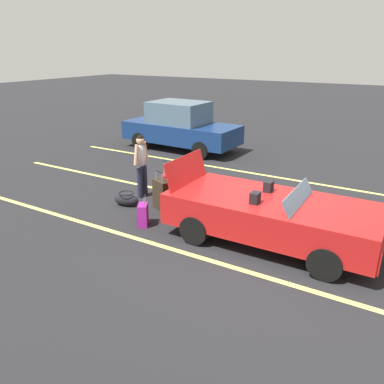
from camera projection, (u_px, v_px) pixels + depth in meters
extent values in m
plane|color=black|center=(268.00, 242.00, 7.84)|extent=(80.00, 80.00, 0.00)
cube|color=#EAE066|center=(243.00, 271.00, 6.82)|extent=(18.00, 0.12, 0.01)
cube|color=#EAE066|center=(290.00, 217.00, 9.00)|extent=(18.00, 0.12, 0.01)
cube|color=#EAE066|center=(318.00, 184.00, 11.17)|extent=(18.00, 0.12, 0.01)
cube|color=red|center=(270.00, 214.00, 7.62)|extent=(4.11, 1.79, 0.64)
cube|color=red|center=(346.00, 236.00, 6.99)|extent=(1.32, 1.68, 0.38)
cube|color=slate|center=(298.00, 197.00, 7.22)|extent=(0.19, 1.55, 0.31)
cube|color=black|center=(268.00, 186.00, 7.87)|extent=(0.16, 0.22, 0.22)
cube|color=black|center=(255.00, 198.00, 7.27)|extent=(0.16, 0.22, 0.22)
cube|color=red|center=(186.00, 170.00, 8.33)|extent=(0.21, 1.50, 0.63)
cylinder|color=black|center=(343.00, 227.00, 7.79)|extent=(0.60, 0.22, 0.60)
cylinder|color=black|center=(325.00, 263.00, 6.48)|extent=(0.60, 0.22, 0.60)
cylinder|color=black|center=(229.00, 203.00, 8.99)|extent=(0.60, 0.22, 0.60)
cylinder|color=black|center=(195.00, 230.00, 7.68)|extent=(0.60, 0.22, 0.60)
cube|color=#2D2319|center=(162.00, 195.00, 9.32)|extent=(0.55, 0.44, 0.74)
cube|color=black|center=(168.00, 196.00, 9.43)|extent=(0.36, 0.16, 0.41)
cylinder|color=gray|center=(156.00, 175.00, 9.21)|extent=(0.03, 0.03, 0.23)
cylinder|color=gray|center=(162.00, 178.00, 9.01)|extent=(0.03, 0.03, 0.23)
cylinder|color=black|center=(159.00, 172.00, 9.07)|extent=(0.25, 0.13, 0.03)
sphere|color=black|center=(156.00, 207.00, 9.51)|extent=(0.04, 0.04, 0.04)
sphere|color=black|center=(163.00, 211.00, 9.26)|extent=(0.04, 0.04, 0.04)
cube|color=red|center=(168.00, 185.00, 10.14)|extent=(0.40, 0.47, 0.62)
cylinder|color=gray|center=(165.00, 167.00, 10.08)|extent=(0.03, 0.03, 0.35)
cylinder|color=gray|center=(164.00, 169.00, 9.88)|extent=(0.03, 0.03, 0.35)
cylinder|color=black|center=(164.00, 161.00, 9.92)|extent=(0.12, 0.21, 0.03)
sphere|color=black|center=(165.00, 194.00, 10.38)|extent=(0.04, 0.04, 0.04)
sphere|color=black|center=(164.00, 197.00, 10.12)|extent=(0.04, 0.04, 0.04)
cube|color=#991E8C|center=(143.00, 215.00, 8.49)|extent=(0.34, 0.39, 0.50)
cube|color=#721669|center=(138.00, 216.00, 8.50)|extent=(0.15, 0.25, 0.28)
cylinder|color=gray|center=(144.00, 202.00, 8.28)|extent=(0.03, 0.03, 0.20)
cylinder|color=gray|center=(145.00, 199.00, 8.45)|extent=(0.03, 0.03, 0.20)
cylinder|color=black|center=(145.00, 196.00, 8.33)|extent=(0.12, 0.18, 0.03)
sphere|color=black|center=(146.00, 227.00, 8.46)|extent=(0.04, 0.04, 0.04)
sphere|color=black|center=(148.00, 222.00, 8.68)|extent=(0.04, 0.04, 0.04)
ellipsoid|color=black|center=(126.00, 200.00, 9.59)|extent=(0.69, 0.45, 0.30)
torus|color=black|center=(126.00, 193.00, 9.53)|extent=(0.45, 0.45, 0.02)
cylinder|color=#1E2338|center=(145.00, 180.00, 10.21)|extent=(0.15, 0.15, 0.82)
cylinder|color=#1E2338|center=(140.00, 183.00, 10.04)|extent=(0.15, 0.15, 0.82)
ellipsoid|color=silver|center=(141.00, 155.00, 9.88)|extent=(0.23, 0.33, 0.60)
sphere|color=tan|center=(140.00, 140.00, 9.74)|extent=(0.21, 0.21, 0.21)
sphere|color=black|center=(140.00, 139.00, 9.72)|extent=(0.18, 0.18, 0.18)
cylinder|color=tan|center=(146.00, 151.00, 10.02)|extent=(0.10, 0.19, 0.53)
cylinder|color=tan|center=(136.00, 155.00, 9.69)|extent=(0.10, 0.19, 0.53)
cube|color=navy|center=(181.00, 132.00, 14.83)|extent=(4.56, 1.96, 0.70)
cube|color=slate|center=(179.00, 112.00, 14.62)|extent=(2.16, 1.69, 0.80)
cylinder|color=black|center=(223.00, 141.00, 14.90)|extent=(0.65, 0.24, 0.64)
cylinder|color=black|center=(201.00, 150.00, 13.60)|extent=(0.65, 0.24, 0.64)
cylinder|color=black|center=(165.00, 133.00, 16.31)|extent=(0.65, 0.24, 0.64)
cylinder|color=black|center=(140.00, 141.00, 15.00)|extent=(0.65, 0.24, 0.64)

